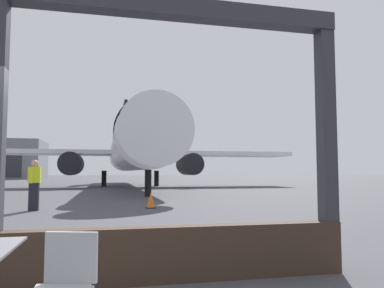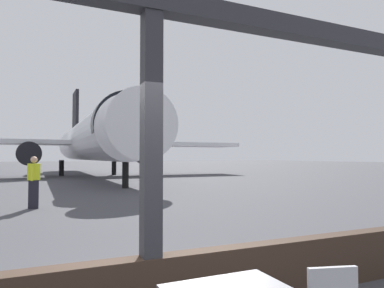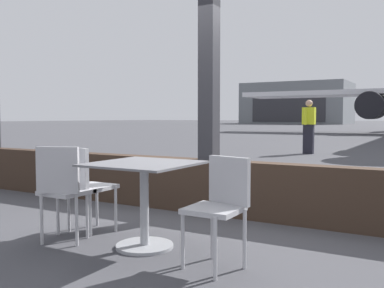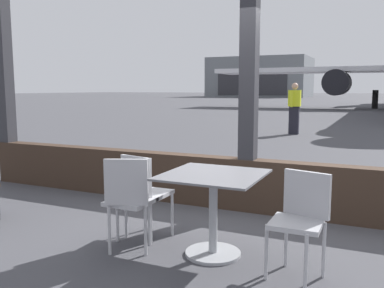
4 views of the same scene
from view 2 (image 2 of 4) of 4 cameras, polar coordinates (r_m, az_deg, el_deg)
ground_plane at (r=43.63m, az=-22.59°, el=-4.25°), size 220.00×220.00×0.00m
window_frame at (r=3.78m, az=-6.71°, el=-9.41°), size 8.52×0.24×3.52m
airplane at (r=32.61m, az=-16.00°, el=0.68°), size 29.44×33.55×10.16m
ground_crew_worker at (r=12.87m, az=-24.38°, el=-5.58°), size 0.40×0.56×1.74m
traffic_cone at (r=13.57m, az=-7.00°, el=-8.24°), size 0.36×0.36×0.58m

